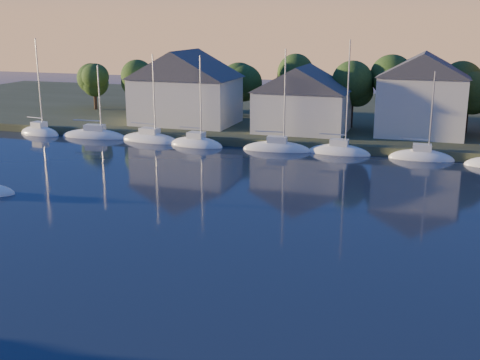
% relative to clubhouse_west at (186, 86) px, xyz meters
% --- Properties ---
extents(shoreline_land, '(160.00, 50.00, 2.00)m').
position_rel_clubhouse_west_xyz_m(shoreline_land, '(22.00, 17.00, -5.93)').
color(shoreline_land, '#343C23').
rests_on(shoreline_land, ground).
extents(wooden_dock, '(120.00, 3.00, 1.00)m').
position_rel_clubhouse_west_xyz_m(wooden_dock, '(22.00, -6.00, -5.93)').
color(wooden_dock, brown).
rests_on(wooden_dock, ground).
extents(clubhouse_west, '(13.65, 9.45, 9.64)m').
position_rel_clubhouse_west_xyz_m(clubhouse_west, '(0.00, 0.00, 0.00)').
color(clubhouse_west, silver).
rests_on(clubhouse_west, shoreline_land).
extents(clubhouse_centre, '(11.55, 8.40, 8.08)m').
position_rel_clubhouse_west_xyz_m(clubhouse_centre, '(16.00, -1.00, -0.80)').
color(clubhouse_centre, silver).
rests_on(clubhouse_centre, shoreline_land).
extents(clubhouse_east, '(10.50, 8.40, 9.80)m').
position_rel_clubhouse_west_xyz_m(clubhouse_east, '(30.00, 1.00, 0.07)').
color(clubhouse_east, silver).
rests_on(clubhouse_east, shoreline_land).
extents(tree_line, '(93.40, 5.40, 8.90)m').
position_rel_clubhouse_west_xyz_m(tree_line, '(24.00, 5.00, 1.24)').
color(tree_line, '#372619').
rests_on(tree_line, shoreline_land).
extents(moored_fleet, '(63.50, 2.40, 12.05)m').
position_rel_clubhouse_west_xyz_m(moored_fleet, '(10.00, -9.00, -5.83)').
color(moored_fleet, white).
rests_on(moored_fleet, ground).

